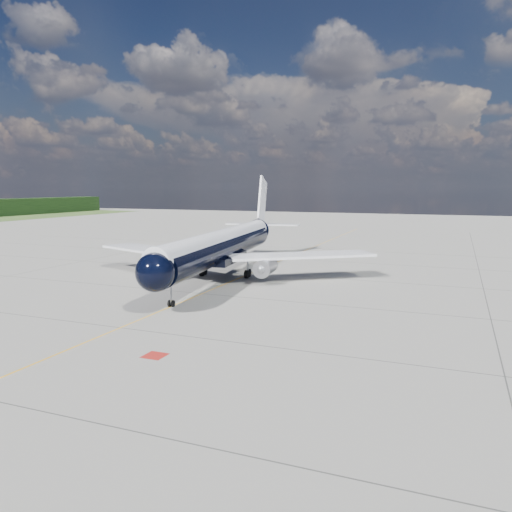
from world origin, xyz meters
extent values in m
plane|color=gray|center=(0.00, 30.00, 0.00)|extent=(320.00, 320.00, 0.00)
cube|color=#F3A60C|center=(0.00, 25.00, 0.00)|extent=(0.16, 160.00, 0.01)
cube|color=maroon|center=(6.80, -10.00, 0.00)|extent=(1.60, 1.60, 0.01)
cylinder|color=black|center=(-2.06, 19.43, 4.16)|extent=(8.70, 37.83, 3.77)
sphere|color=black|center=(0.55, -0.22, 4.16)|extent=(4.23, 4.23, 3.77)
cone|color=black|center=(-5.13, 42.51, 4.76)|extent=(4.65, 7.37, 3.77)
cylinder|color=white|center=(-2.06, 19.43, 5.10)|extent=(8.14, 39.68, 2.94)
cube|color=black|center=(0.57, -0.42, 4.71)|extent=(2.51, 1.49, 0.55)
cube|color=white|center=(-12.58, 19.53, 3.27)|extent=(19.56, 11.28, 0.32)
cube|color=white|center=(8.05, 22.27, 3.27)|extent=(18.36, 15.10, 0.32)
cube|color=black|center=(-2.06, 19.43, 2.78)|extent=(5.43, 10.37, 0.99)
cylinder|color=#B1B1B8|center=(-8.19, 16.61, 2.13)|extent=(2.80, 4.81, 2.22)
cylinder|color=#B1B1B8|center=(4.58, 18.31, 2.13)|extent=(2.80, 4.81, 2.22)
sphere|color=gray|center=(-7.91, 14.55, 2.13)|extent=(1.22, 1.22, 1.09)
sphere|color=gray|center=(4.86, 16.25, 2.13)|extent=(1.22, 1.22, 1.09)
cube|color=white|center=(-8.22, 16.81, 2.87)|extent=(0.63, 3.17, 1.09)
cube|color=white|center=(4.56, 18.51, 2.87)|extent=(0.63, 3.17, 1.09)
cube|color=white|center=(-5.07, 42.02, 9.81)|extent=(1.14, 6.27, 8.45)
cube|color=white|center=(-5.13, 42.51, 5.55)|extent=(13.19, 4.84, 0.22)
cylinder|color=gray|center=(0.09, 3.22, 1.24)|extent=(0.20, 0.20, 2.08)
cylinder|color=black|center=(-0.11, 3.19, 0.35)|extent=(0.27, 0.71, 0.69)
cylinder|color=black|center=(0.29, 3.24, 0.35)|extent=(0.27, 0.71, 0.69)
cylinder|color=gray|center=(-5.40, 20.48, 1.34)|extent=(0.29, 0.29, 1.88)
cylinder|color=gray|center=(0.88, 21.32, 1.34)|extent=(0.29, 0.29, 1.88)
cylinder|color=black|center=(-5.33, 19.94, 0.55)|extent=(0.59, 1.14, 1.09)
cylinder|color=black|center=(-5.48, 21.02, 0.55)|extent=(0.59, 1.14, 1.09)
cylinder|color=black|center=(0.95, 20.78, 0.55)|extent=(0.59, 1.14, 1.09)
cylinder|color=black|center=(0.81, 21.86, 0.55)|extent=(0.59, 1.14, 1.09)
camera|label=1|loc=(26.59, -39.49, 12.14)|focal=35.00mm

